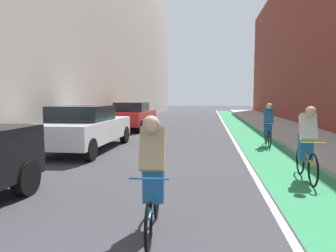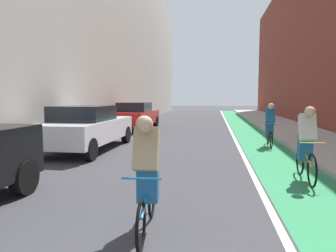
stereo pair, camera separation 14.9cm
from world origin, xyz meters
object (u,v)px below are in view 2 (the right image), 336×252
object	(u,v)px
cyclist_trailing	(270,124)
parked_sedan_red	(135,116)
cyclist_mid	(306,142)
cyclist_lead	(147,171)
parked_sedan_white	(86,127)

from	to	relation	value
cyclist_trailing	parked_sedan_red	bearing A→B (deg)	141.59
cyclist_mid	cyclist_trailing	bearing A→B (deg)	89.30
cyclist_lead	parked_sedan_white	bearing A→B (deg)	119.82
parked_sedan_white	cyclist_mid	size ratio (longest dim) A/B	2.69
cyclist_lead	cyclist_mid	distance (m)	4.17
parked_sedan_white	parked_sedan_red	bearing A→B (deg)	90.01
cyclist_lead	cyclist_trailing	xyz separation A→B (m)	(2.92, 7.75, 0.00)
parked_sedan_red	cyclist_lead	distance (m)	13.28
parked_sedan_white	cyclist_mid	xyz separation A→B (m)	(6.33, -3.02, 0.06)
cyclist_lead	cyclist_trailing	size ratio (longest dim) A/B	0.98
parked_sedan_red	cyclist_mid	size ratio (longest dim) A/B	2.51
parked_sedan_white	cyclist_trailing	size ratio (longest dim) A/B	2.77
parked_sedan_white	cyclist_trailing	xyz separation A→B (m)	(6.39, 1.70, 0.06)
cyclist_lead	cyclist_mid	size ratio (longest dim) A/B	0.96
parked_sedan_red	cyclist_mid	distance (m)	11.66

